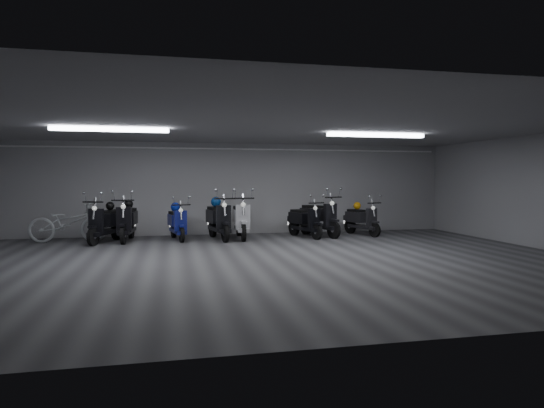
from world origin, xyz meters
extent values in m
cube|color=#3B3B3E|center=(0.00, 0.00, -0.01)|extent=(14.00, 10.00, 0.01)
cube|color=gray|center=(0.00, 0.00, 2.80)|extent=(14.00, 10.00, 0.01)
cube|color=gray|center=(0.00, 5.00, 1.40)|extent=(14.00, 0.01, 2.80)
cube|color=gray|center=(0.00, -5.00, 1.40)|extent=(14.00, 0.01, 2.80)
cube|color=white|center=(-3.00, 1.00, 2.74)|extent=(2.40, 0.18, 0.08)
cube|color=white|center=(3.00, 1.00, 2.74)|extent=(2.40, 0.18, 0.08)
cylinder|color=white|center=(0.00, 4.92, 2.62)|extent=(13.60, 0.05, 0.05)
imported|color=silver|center=(-4.50, 4.01, 0.64)|extent=(2.02, 0.79, 1.29)
sphere|color=navy|center=(-0.52, 3.97, 1.05)|extent=(0.29, 0.29, 0.29)
sphere|color=#BC7A0B|center=(3.79, 4.01, 0.89)|extent=(0.23, 0.23, 0.23)
sphere|color=#0E219C|center=(-1.66, 4.06, 0.91)|extent=(0.26, 0.26, 0.26)
sphere|color=black|center=(-2.93, 4.12, 1.01)|extent=(0.25, 0.25, 0.25)
sphere|color=black|center=(-3.40, 3.93, 0.97)|extent=(0.23, 0.23, 0.23)
camera|label=1|loc=(-1.76, -9.39, 1.69)|focal=30.91mm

